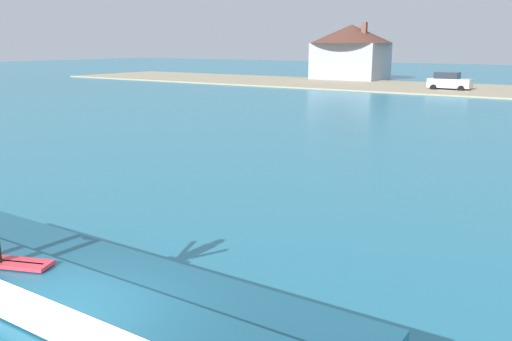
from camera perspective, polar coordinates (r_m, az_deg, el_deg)
wave_crest at (r=9.30m, az=-21.41°, el=-13.40°), size 10.54×2.91×1.37m
car_near_shore at (r=58.62m, az=19.83°, el=8.90°), size 4.16×2.28×1.86m
house_with_chimney at (r=72.67m, az=10.04°, el=12.68°), size 10.79×10.79×7.30m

